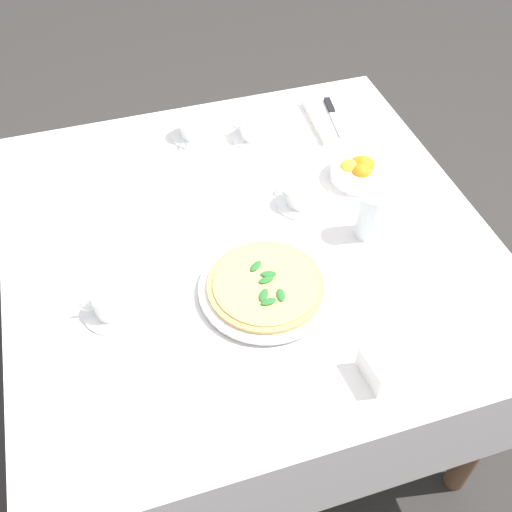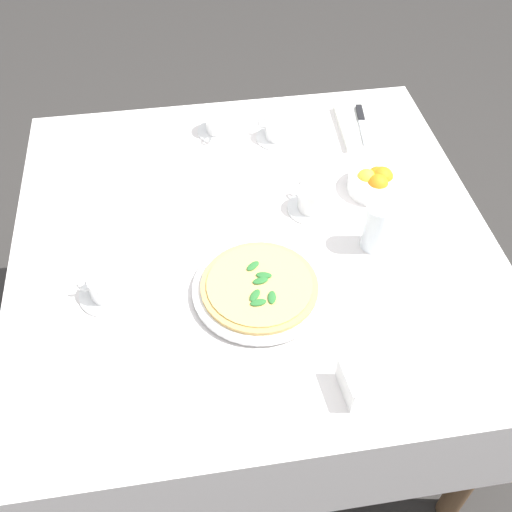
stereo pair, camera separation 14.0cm
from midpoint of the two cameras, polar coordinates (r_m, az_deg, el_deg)
ground_plane at (r=2.07m, az=1.76°, el=-12.35°), size 8.00×8.00×0.00m
dining_table at (r=1.57m, az=2.26°, el=-1.16°), size 1.17×1.17×0.73m
pizza_plate at (r=1.35m, az=3.31°, el=-3.37°), size 0.30×0.30×0.02m
pizza at (r=1.34m, az=3.34°, el=-3.00°), size 0.26×0.26×0.02m
coffee_cup_center_back at (r=1.76m, az=4.48°, el=11.83°), size 0.13×0.13×0.07m
coffee_cup_back_corner at (r=1.36m, az=-11.26°, el=-3.14°), size 0.13×0.13×0.06m
coffee_cup_far_left at (r=1.54m, az=8.06°, el=5.19°), size 0.13×0.13×0.07m
coffee_cup_near_left at (r=1.78m, az=-1.25°, el=12.46°), size 0.13×0.13×0.07m
water_glass_right_edge at (r=1.46m, az=14.11°, el=2.35°), size 0.06×0.06×0.12m
napkin_folded at (r=1.85m, az=12.23°, el=11.88°), size 0.23×0.14×0.02m
dinner_knife at (r=1.84m, az=12.31°, el=12.18°), size 0.20×0.05×0.01m
citrus_bowl at (r=1.63m, az=13.83°, el=6.81°), size 0.15×0.15×0.07m
menu_card at (r=1.21m, az=11.82°, el=-12.18°), size 0.09×0.01×0.06m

